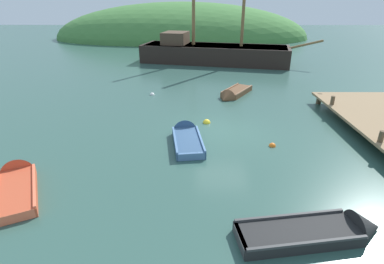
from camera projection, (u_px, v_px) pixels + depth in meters
The scene contains 10 objects.
ground_plane at pixel (223, 132), 14.25m from camera, with size 120.00×120.00×0.00m, color #33564C.
shore_hill at pixel (182, 38), 46.65m from camera, with size 37.89×18.21×10.40m, color #477F3D.
sailing_ship at pixel (213, 56), 29.09m from camera, with size 16.45×6.82×10.56m.
rowboat_near_dock at pixel (233, 95), 19.39m from camera, with size 2.63×3.37×1.02m.
rowboat_portside at pixel (186, 138), 13.40m from camera, with size 1.53×3.38×1.10m.
rowboat_far at pixel (321, 233), 8.01m from camera, with size 4.05×1.66×1.06m.
rowboat_outer_right at pixel (17, 184), 10.07m from camera, with size 2.53×3.55×1.10m.
buoy_orange at pixel (272, 146), 12.88m from camera, with size 0.29×0.29×0.29m, color orange.
buoy_white at pixel (152, 95), 19.63m from camera, with size 0.31×0.31×0.31m, color white.
buoy_yellow at pixel (207, 123), 15.27m from camera, with size 0.38×0.38×0.38m, color yellow.
Camera 1 is at (-1.39, -13.04, 5.77)m, focal length 28.50 mm.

